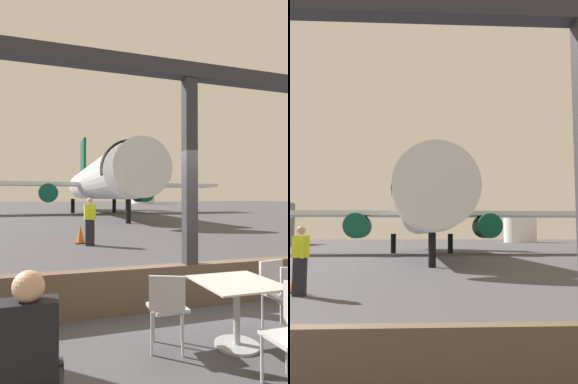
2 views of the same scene
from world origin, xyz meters
The scene contains 5 objects.
ground_plane centered at (0.00, 40.00, 0.00)m, with size 220.00×220.00×0.00m, color #424247.
airplane centered at (3.14, 29.14, 3.51)m, with size 28.88×32.96×10.42m.
ground_crew_worker centered at (-0.68, 7.00, 0.90)m, with size 0.40×0.53×1.74m.
traffic_cone centered at (-0.95, 7.60, 0.34)m, with size 0.36×0.36×0.72m.
fuel_storage_tank centered at (25.33, 85.46, 2.72)m, with size 6.84×6.84×5.43m, color white.
Camera 2 is at (2.05, -4.14, 1.51)m, focal length 40.40 mm.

